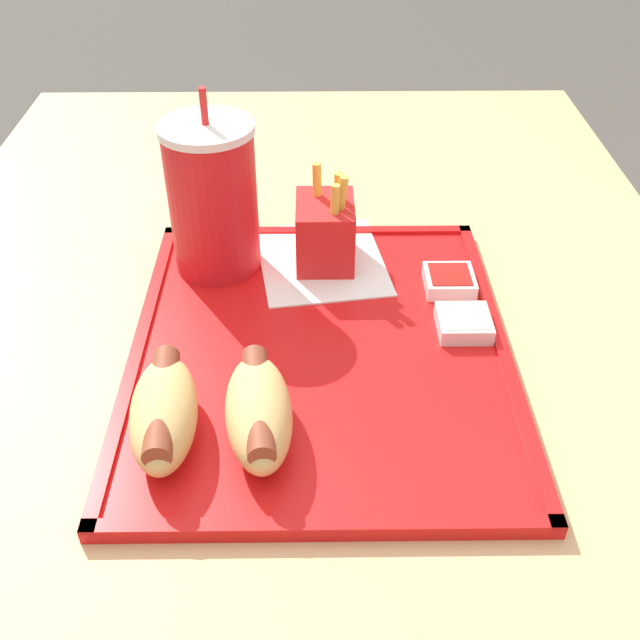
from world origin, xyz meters
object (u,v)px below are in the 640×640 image
object	(u,v)px
soda_cup	(213,198)
hot_dog_near	(258,411)
fries_carton	(325,231)
sauce_cup_ketchup	(449,280)
hot_dog_far	(164,411)
sauce_cup_mayo	(464,322)

from	to	relation	value
soda_cup	hot_dog_near	distance (m)	0.26
soda_cup	fries_carton	world-z (taller)	soda_cup
soda_cup	sauce_cup_ketchup	size ratio (longest dim) A/B	3.89
soda_cup	hot_dog_near	bearing A→B (deg)	-167.21
sauce_cup_ketchup	fries_carton	bearing A→B (deg)	68.42
soda_cup	hot_dog_near	xyz separation A→B (m)	(-0.25, -0.06, -0.05)
soda_cup	sauce_cup_ketchup	xyz separation A→B (m)	(-0.05, -0.24, -0.07)
hot_dog_far	soda_cup	bearing A→B (deg)	-4.21
hot_dog_near	sauce_cup_ketchup	distance (m)	0.27
hot_dog_near	sauce_cup_ketchup	xyz separation A→B (m)	(0.20, -0.18, -0.02)
hot_dog_near	fries_carton	xyz separation A→B (m)	(0.25, -0.06, 0.01)
hot_dog_far	hot_dog_near	xyz separation A→B (m)	(0.00, -0.07, -0.00)
soda_cup	hot_dog_far	world-z (taller)	soda_cup
hot_dog_far	sauce_cup_mayo	distance (m)	0.29
sauce_cup_ketchup	hot_dog_near	bearing A→B (deg)	137.96
hot_dog_near	fries_carton	bearing A→B (deg)	-12.77
sauce_cup_mayo	fries_carton	bearing A→B (deg)	47.23
soda_cup	fries_carton	xyz separation A→B (m)	(0.00, -0.11, -0.04)
sauce_cup_mayo	sauce_cup_ketchup	size ratio (longest dim) A/B	1.00
soda_cup	sauce_cup_mayo	distance (m)	0.28
hot_dog_far	fries_carton	bearing A→B (deg)	-27.58
hot_dog_near	fries_carton	size ratio (longest dim) A/B	1.22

